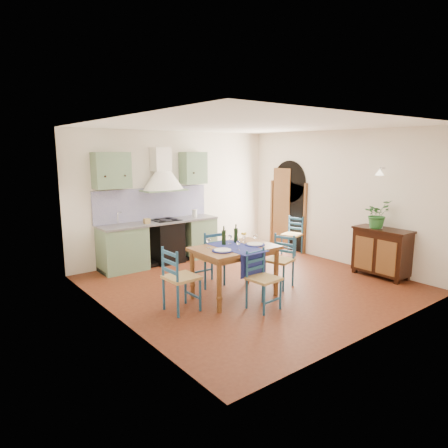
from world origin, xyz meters
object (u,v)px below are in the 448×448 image
(dining_table, at_px, (235,253))
(chair_near, at_px, (262,279))
(potted_plant, at_px, (377,214))
(sideboard, at_px, (381,251))

(dining_table, height_order, chair_near, dining_table)
(dining_table, xyz_separation_m, potted_plant, (2.83, -0.76, 0.45))
(chair_near, bearing_deg, dining_table, 91.29)
(dining_table, relative_size, potted_plant, 2.52)
(sideboard, relative_size, potted_plant, 1.98)
(sideboard, xyz_separation_m, potted_plant, (-0.05, 0.12, 0.69))
(dining_table, xyz_separation_m, chair_near, (0.01, -0.63, -0.28))
(chair_near, height_order, potted_plant, potted_plant)
(sideboard, height_order, potted_plant, potted_plant)
(dining_table, bearing_deg, potted_plant, -14.99)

